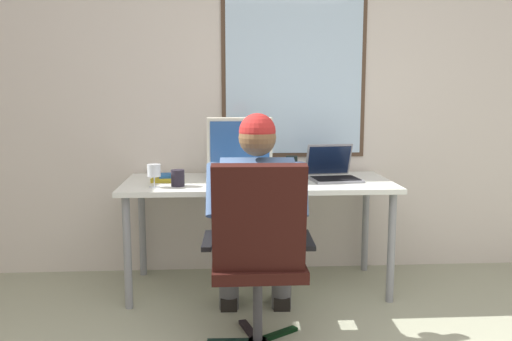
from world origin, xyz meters
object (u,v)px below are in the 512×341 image
object	(u,v)px
coffee_mug	(178,178)
desk_speaker	(292,166)
crt_monitor	(239,145)
book_stack	(168,178)
office_chair	(258,247)
cd_case	(292,184)
wine_glass	(154,172)
laptop	(332,170)
desk	(258,191)
person_seated	(257,220)

from	to	relation	value
coffee_mug	desk_speaker	bearing A→B (deg)	23.60
crt_monitor	book_stack	bearing A→B (deg)	176.99
office_chair	desk_speaker	distance (m)	1.15
crt_monitor	cd_case	world-z (taller)	crt_monitor
book_stack	wine_glass	bearing A→B (deg)	-106.61
office_chair	wine_glass	distance (m)	0.97
wine_glass	laptop	bearing A→B (deg)	11.38
office_chair	desk_speaker	bearing A→B (deg)	74.32
cd_case	wine_glass	bearing A→B (deg)	-176.70
crt_monitor	cd_case	bearing A→B (deg)	-22.75
laptop	crt_monitor	bearing A→B (deg)	-175.85
wine_glass	book_stack	distance (m)	0.23
desk	crt_monitor	xyz separation A→B (m)	(-0.12, -0.01, 0.30)
desk	book_stack	size ratio (longest dim) A/B	8.50
laptop	wine_glass	distance (m)	1.18
desk_speaker	coffee_mug	bearing A→B (deg)	-156.40
laptop	cd_case	distance (m)	0.35
person_seated	cd_case	world-z (taller)	person_seated
desk	coffee_mug	world-z (taller)	coffee_mug
crt_monitor	cd_case	xyz separation A→B (m)	(0.33, -0.14, -0.23)
person_seated	coffee_mug	xyz separation A→B (m)	(-0.46, 0.49, 0.15)
wine_glass	cd_case	distance (m)	0.86
book_stack	coffee_mug	xyz separation A→B (m)	(0.08, -0.18, 0.03)
laptop	cd_case	world-z (taller)	laptop
cd_case	office_chair	bearing A→B (deg)	-109.04
desk	laptop	bearing A→B (deg)	3.83
person_seated	book_stack	bearing A→B (deg)	128.55
desk_speaker	book_stack	xyz separation A→B (m)	(-0.83, -0.14, -0.05)
wine_glass	book_stack	xyz separation A→B (m)	(0.06, 0.21, -0.07)
crt_monitor	coffee_mug	size ratio (longest dim) A/B	4.10
person_seated	book_stack	xyz separation A→B (m)	(-0.54, 0.67, 0.12)
crt_monitor	office_chair	bearing A→B (deg)	-86.13
office_chair	crt_monitor	size ratio (longest dim) A/B	2.35
laptop	book_stack	xyz separation A→B (m)	(-1.09, -0.02, -0.04)
wine_glass	book_stack	world-z (taller)	wine_glass
desk_speaker	office_chair	bearing A→B (deg)	-105.68
coffee_mug	office_chair	bearing A→B (deg)	-58.99
crt_monitor	person_seated	bearing A→B (deg)	-83.84
crt_monitor	laptop	size ratio (longest dim) A/B	1.18
coffee_mug	wine_glass	bearing A→B (deg)	-169.05
person_seated	laptop	world-z (taller)	person_seated
person_seated	laptop	xyz separation A→B (m)	(0.55, 0.69, 0.16)
crt_monitor	desk_speaker	distance (m)	0.44
person_seated	coffee_mug	distance (m)	0.69
coffee_mug	laptop	bearing A→B (deg)	11.44
crt_monitor	coffee_mug	bearing A→B (deg)	-157.69
book_stack	cd_case	xyz separation A→B (m)	(0.80, -0.16, -0.02)
crt_monitor	wine_glass	size ratio (longest dim) A/B	2.95
crt_monitor	desk_speaker	bearing A→B (deg)	24.95
office_chair	laptop	bearing A→B (deg)	59.53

